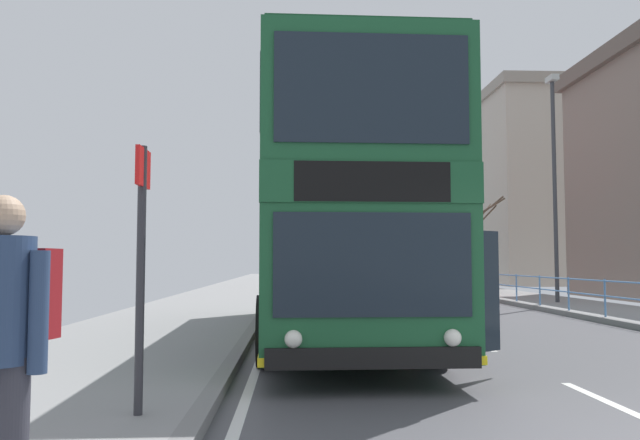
{
  "coord_description": "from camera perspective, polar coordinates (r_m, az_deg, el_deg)",
  "views": [
    {
      "loc": [
        -3.42,
        -4.34,
        1.52
      ],
      "look_at": [
        -2.94,
        7.32,
        2.3
      ],
      "focal_mm": 35.54,
      "sensor_mm": 36.0,
      "label": 1
    }
  ],
  "objects": [
    {
      "name": "bare_tree_far_01",
      "position": [
        32.57,
        14.13,
        -1.8
      ],
      "size": [
        2.55,
        2.76,
        5.67
      ],
      "color": "brown",
      "rests_on": "ground"
    },
    {
      "name": "bus_stop_sign_near",
      "position": [
        6.07,
        -15.8,
        -2.31
      ],
      "size": [
        0.08,
        0.44,
        2.46
      ],
      "color": "#2D2D33",
      "rests_on": "ground"
    },
    {
      "name": "bare_tree_far_00",
      "position": [
        37.74,
        10.91,
        -1.09
      ],
      "size": [
        1.14,
        1.78,
        6.25
      ],
      "color": "#423328",
      "rests_on": "ground"
    },
    {
      "name": "background_bus_far_lane",
      "position": [
        30.87,
        9.0,
        -3.52
      ],
      "size": [
        2.63,
        10.89,
        3.01
      ],
      "color": "red",
      "rests_on": "ground"
    },
    {
      "name": "pedestrian_with_backpack",
      "position": [
        3.8,
        -26.54,
        -8.96
      ],
      "size": [
        0.55,
        0.57,
        1.74
      ],
      "color": "#383842",
      "rests_on": "ground"
    },
    {
      "name": "background_building_01",
      "position": [
        48.96,
        19.39,
        2.53
      ],
      "size": [
        10.24,
        14.15,
        13.43
      ],
      "color": "#B2A899",
      "rests_on": "ground"
    },
    {
      "name": "double_decker_bus_main",
      "position": [
        12.39,
        1.23,
        -0.09
      ],
      "size": [
        3.46,
        10.64,
        4.44
      ],
      "color": "#19512D",
      "rests_on": "ground"
    },
    {
      "name": "pedestrian_railing_far_kerb",
      "position": [
        18.6,
        22.79,
        -5.77
      ],
      "size": [
        0.05,
        27.69,
        0.95
      ],
      "color": "#598CC6",
      "rests_on": "ground"
    },
    {
      "name": "street_lamp_far_side",
      "position": [
        23.58,
        20.34,
        4.21
      ],
      "size": [
        0.28,
        0.6,
        7.92
      ],
      "color": "#38383D",
      "rests_on": "ground"
    }
  ]
}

